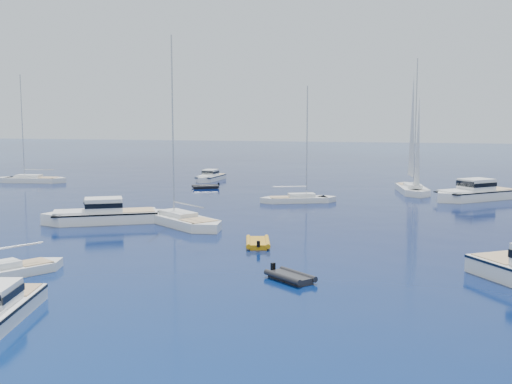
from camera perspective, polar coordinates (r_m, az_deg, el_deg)
ground at (r=43.93m, az=-13.79°, el=-6.07°), size 400.00×400.00×0.00m
motor_cruiser_centre at (r=59.20m, az=-13.90°, el=-2.73°), size 11.37×8.33×2.92m
motor_cruiser_distant at (r=77.50m, az=19.28°, el=-0.67°), size 11.33×10.74×3.14m
motor_cruiser_horizon at (r=95.20m, az=-4.20°, el=1.05°), size 2.94×8.27×2.14m
sailboat_fore at (r=41.37m, az=-22.15°, el=-7.20°), size 6.11×8.46×12.47m
sailboat_mid_r at (r=56.73m, az=-6.85°, el=-2.99°), size 11.36×9.68×17.52m
sailboat_centre at (r=71.18m, az=3.89°, el=-0.94°), size 9.46×5.78×13.59m
sailboat_sails_r at (r=82.48m, az=14.03°, el=-0.05°), size 5.19×12.24×17.45m
sailboat_far_l at (r=98.08m, az=-19.76°, el=0.83°), size 11.39×4.29×16.33m
tender_yellow at (r=47.53m, az=0.17°, el=-4.88°), size 3.13×4.40×0.95m
tender_grey_near at (r=37.67m, az=3.14°, el=-8.05°), size 3.77×3.56×0.95m
tender_grey_far at (r=84.94m, az=-4.66°, el=0.33°), size 4.20×3.55×0.95m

